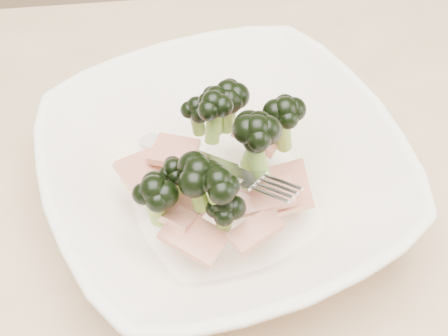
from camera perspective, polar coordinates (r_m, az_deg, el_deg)
The scene contains 2 objects.
dining_table at distance 0.63m, azimuth -5.14°, elevation -14.73°, with size 1.20×0.80×0.75m.
broccoli_dish at distance 0.55m, azimuth -0.03°, elevation -0.56°, with size 0.38×0.38×0.13m.
Camera 1 is at (0.03, -0.26, 1.22)m, focal length 50.00 mm.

